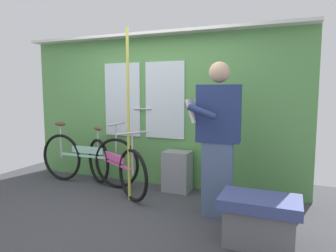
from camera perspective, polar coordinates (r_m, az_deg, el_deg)
name	(u,v)px	position (r m, az deg, el deg)	size (l,w,h in m)	color
ground_plane	(113,215)	(3.68, -10.35, -16.02)	(5.27, 4.07, 0.04)	#38383D
train_door_wall	(156,107)	(4.48, -2.26, 3.58)	(4.27, 0.28, 2.20)	#56934C
bicycle_near_door	(87,159)	(4.71, -14.89, -5.92)	(1.73, 0.44, 0.94)	black
bicycle_leaning_behind	(114,165)	(4.32, -10.16, -7.28)	(1.47, 0.89, 0.88)	black
passenger_reading_newspaper	(217,136)	(3.36, 9.25, -1.86)	(0.59, 0.51, 1.70)	slate
trash_bin_by_wall	(177,171)	(4.27, 1.72, -8.47)	(0.37, 0.28, 0.56)	gray
handrail_pole	(128,116)	(3.82, -7.46, 1.95)	(0.04, 0.04, 2.16)	#C6C14C
bench_seat_corner	(259,220)	(2.96, 16.78, -16.45)	(0.70, 0.44, 0.45)	#3D477F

